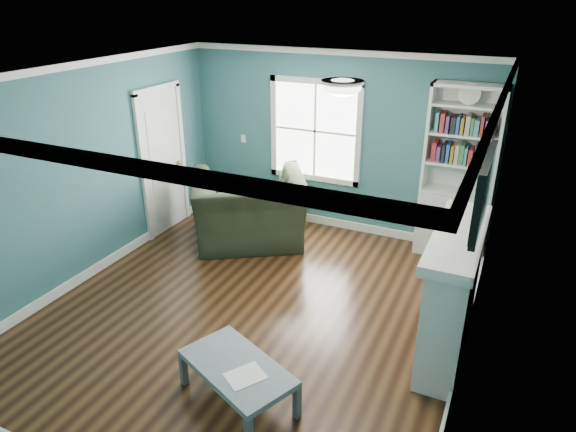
% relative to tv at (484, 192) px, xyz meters
% --- Properties ---
extents(floor, '(5.00, 5.00, 0.00)m').
position_rel_tv_xyz_m(floor, '(-2.20, -0.20, -1.72)').
color(floor, black).
rests_on(floor, ground).
extents(room_walls, '(5.00, 5.00, 5.00)m').
position_rel_tv_xyz_m(room_walls, '(-2.20, -0.20, -0.14)').
color(room_walls, '#2D6766').
rests_on(room_walls, ground).
extents(trim, '(4.50, 5.00, 2.60)m').
position_rel_tv_xyz_m(trim, '(-2.20, -0.20, -0.49)').
color(trim, white).
rests_on(trim, ground).
extents(window, '(1.40, 0.06, 1.50)m').
position_rel_tv_xyz_m(window, '(-2.50, 2.29, -0.27)').
color(window, white).
rests_on(window, room_walls).
extents(bookshelf, '(0.90, 0.35, 2.31)m').
position_rel_tv_xyz_m(bookshelf, '(-0.43, 2.10, -0.80)').
color(bookshelf, silver).
rests_on(bookshelf, ground).
extents(fireplace, '(0.44, 1.58, 1.30)m').
position_rel_tv_xyz_m(fireplace, '(-0.12, 0.00, -1.09)').
color(fireplace, black).
rests_on(fireplace, ground).
extents(tv, '(0.06, 1.10, 0.65)m').
position_rel_tv_xyz_m(tv, '(0.00, 0.00, 0.00)').
color(tv, black).
rests_on(tv, fireplace).
extents(door, '(0.12, 0.98, 2.17)m').
position_rel_tv_xyz_m(door, '(-4.42, 1.20, -0.65)').
color(door, silver).
rests_on(door, ground).
extents(ceiling_fixture, '(0.38, 0.38, 0.15)m').
position_rel_tv_xyz_m(ceiling_fixture, '(-1.30, -0.10, 0.82)').
color(ceiling_fixture, white).
rests_on(ceiling_fixture, room_walls).
extents(light_switch, '(0.08, 0.01, 0.12)m').
position_rel_tv_xyz_m(light_switch, '(-3.70, 2.28, -0.52)').
color(light_switch, white).
rests_on(light_switch, room_walls).
extents(recliner, '(1.81, 1.64, 1.33)m').
position_rel_tv_xyz_m(recliner, '(-3.07, 1.28, -1.06)').
color(recliner, black).
rests_on(recliner, ground).
extents(coffee_table, '(1.18, 0.94, 0.38)m').
position_rel_tv_xyz_m(coffee_table, '(-1.67, -1.49, -1.40)').
color(coffee_table, '#484E57').
rests_on(coffee_table, ground).
extents(paper_sheet, '(0.38, 0.40, 0.00)m').
position_rel_tv_xyz_m(paper_sheet, '(-1.54, -1.58, -1.35)').
color(paper_sheet, white).
rests_on(paper_sheet, coffee_table).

